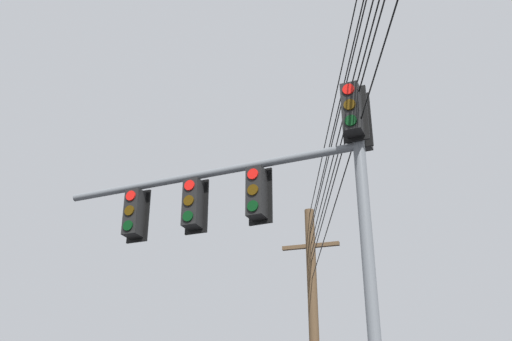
# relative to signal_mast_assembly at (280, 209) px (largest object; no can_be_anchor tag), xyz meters

# --- Properties ---
(signal_mast_assembly) EXTENTS (3.28, 5.56, 7.30)m
(signal_mast_assembly) POSITION_rel_signal_mast_assembly_xyz_m (0.00, 0.00, 0.00)
(signal_mast_assembly) COLOR slate
(signal_mast_assembly) RESTS_ON ground
(overhead_wire_span) EXTENTS (19.97, 1.64, 2.55)m
(overhead_wire_span) POSITION_rel_signal_mast_assembly_xyz_m (-1.59, -1.20, 2.30)
(overhead_wire_span) COLOR black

